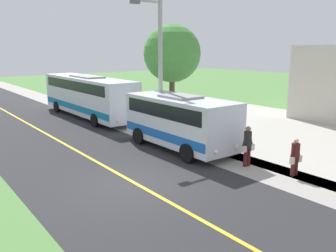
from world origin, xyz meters
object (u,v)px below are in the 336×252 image
at_px(street_light_pole, 159,64).
at_px(tree_curbside, 172,54).
at_px(pedestrian_waiting, 248,145).
at_px(shuttle_bus_front, 180,120).
at_px(transit_bus_rear, 88,95).
at_px(pedestrian_with_bags, 295,156).

height_order(street_light_pole, tree_curbside, street_light_pole).
height_order(pedestrian_waiting, street_light_pole, street_light_pole).
bearing_deg(shuttle_bus_front, transit_bus_rear, -89.67).
distance_m(street_light_pole, tree_curbside, 3.28).
bearing_deg(pedestrian_waiting, transit_bus_rear, -87.64).
bearing_deg(transit_bus_rear, street_light_pole, 92.56).
bearing_deg(pedestrian_with_bags, transit_bus_rear, -85.87).
bearing_deg(shuttle_bus_front, street_light_pole, -97.84).
distance_m(shuttle_bus_front, tree_curbside, 6.16).
relative_size(shuttle_bus_front, tree_curbside, 1.02).
bearing_deg(street_light_pole, tree_curbside, -141.36).
distance_m(transit_bus_rear, street_light_pole, 9.07).
relative_size(transit_bus_rear, pedestrian_waiting, 6.32).
distance_m(shuttle_bus_front, pedestrian_waiting, 4.12).
xyz_separation_m(shuttle_bus_front, tree_curbside, (-2.85, -4.38, 3.26)).
relative_size(pedestrian_with_bags, street_light_pole, 0.20).
relative_size(pedestrian_waiting, tree_curbside, 0.27).
height_order(pedestrian_with_bags, pedestrian_waiting, pedestrian_waiting).
bearing_deg(pedestrian_with_bags, street_light_pole, -84.26).
bearing_deg(shuttle_bus_front, pedestrian_with_bags, 100.97).
height_order(pedestrian_with_bags, street_light_pole, street_light_pole).
distance_m(shuttle_bus_front, pedestrian_with_bags, 6.19).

